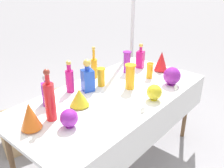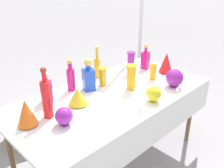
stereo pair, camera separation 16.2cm
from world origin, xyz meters
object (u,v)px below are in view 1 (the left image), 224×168
at_px(tall_bottle_2, 94,67).
at_px(cardboard_box_behind_left, 27,129).
at_px(square_decanter_0, 140,58).
at_px(slender_vase_3, 127,61).
at_px(fluted_vase_0, 161,61).
at_px(fluted_vase_1, 30,116).
at_px(tall_bottle_1, 70,79).
at_px(slender_vase_0, 130,76).
at_px(cardboard_box_behind_right, 72,107).
at_px(round_bowl_2, 154,92).
at_px(round_bowl_0, 172,76).
at_px(square_decanter_2, 47,92).
at_px(square_decanter_1, 88,78).
at_px(slender_vase_1, 150,70).
at_px(round_bowl_1, 69,118).
at_px(tall_bottle_0, 50,100).
at_px(canopy_pole, 132,31).
at_px(slender_vase_2, 101,76).
at_px(fluted_vase_2, 79,97).

bearing_deg(tall_bottle_2, cardboard_box_behind_left, 138.11).
xyz_separation_m(square_decanter_0, slender_vase_3, (-0.21, 0.03, 0.01)).
bearing_deg(fluted_vase_0, fluted_vase_1, 175.44).
xyz_separation_m(tall_bottle_1, slender_vase_0, (0.41, -0.37, 0.00)).
bearing_deg(cardboard_box_behind_right, round_bowl_2, -94.34).
xyz_separation_m(tall_bottle_1, fluted_vase_1, (-0.56, -0.24, -0.02)).
xyz_separation_m(fluted_vase_0, round_bowl_0, (-0.25, -0.26, -0.02)).
xyz_separation_m(slender_vase_0, fluted_vase_0, (0.57, 0.01, -0.01)).
height_order(square_decanter_0, square_decanter_2, square_decanter_0).
bearing_deg(cardboard_box_behind_left, tall_bottle_2, -41.89).
height_order(square_decanter_1, fluted_vase_0, square_decanter_1).
distance_m(square_decanter_2, slender_vase_1, 1.06).
bearing_deg(slender_vase_3, fluted_vase_0, -43.24).
xyz_separation_m(square_decanter_1, round_bowl_0, (0.61, -0.52, -0.04)).
relative_size(slender_vase_1, round_bowl_1, 1.15).
distance_m(tall_bottle_0, tall_bottle_2, 0.83).
distance_m(square_decanter_2, round_bowl_1, 0.40).
bearing_deg(round_bowl_0, round_bowl_1, 169.54).
distance_m(slender_vase_0, round_bowl_2, 0.30).
bearing_deg(canopy_pole, cardboard_box_behind_right, 164.77).
relative_size(tall_bottle_0, slender_vase_3, 1.73).
distance_m(tall_bottle_1, tall_bottle_2, 0.38).
distance_m(tall_bottle_2, round_bowl_1, 0.89).
bearing_deg(fluted_vase_0, tall_bottle_1, 159.54).
xyz_separation_m(tall_bottle_2, canopy_pole, (0.99, 0.25, 0.15)).
height_order(tall_bottle_1, fluted_vase_1, tall_bottle_1).
relative_size(slender_vase_1, fluted_vase_0, 0.73).
relative_size(tall_bottle_1, canopy_pole, 0.12).
height_order(square_decanter_2, slender_vase_2, square_decanter_2).
relative_size(round_bowl_1, round_bowl_2, 0.99).
bearing_deg(canopy_pole, round_bowl_1, -157.06).
height_order(square_decanter_1, slender_vase_3, square_decanter_1).
bearing_deg(cardboard_box_behind_right, square_decanter_2, -140.57).
bearing_deg(fluted_vase_2, slender_vase_2, 18.36).
relative_size(slender_vase_0, slender_vase_3, 1.02).
xyz_separation_m(cardboard_box_behind_right, canopy_pole, (0.91, -0.25, 0.85)).
height_order(square_decanter_2, slender_vase_1, square_decanter_2).
distance_m(cardboard_box_behind_left, cardboard_box_behind_right, 0.64).
bearing_deg(fluted_vase_1, square_decanter_2, 34.85).
distance_m(fluted_vase_1, cardboard_box_behind_right, 1.46).
bearing_deg(round_bowl_0, square_decanter_2, 149.51).
bearing_deg(canopy_pole, fluted_vase_0, -119.43).
bearing_deg(canopy_pole, fluted_vase_1, -163.97).
height_order(tall_bottle_0, square_decanter_1, tall_bottle_0).
height_order(tall_bottle_1, slender_vase_2, tall_bottle_1).
relative_size(slender_vase_3, fluted_vase_0, 1.06).
xyz_separation_m(square_decanter_0, slender_vase_2, (-0.64, 0.01, -0.02)).
relative_size(tall_bottle_2, slender_vase_1, 2.08).
distance_m(tall_bottle_1, square_decanter_2, 0.27).
distance_m(tall_bottle_2, fluted_vase_2, 0.59).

